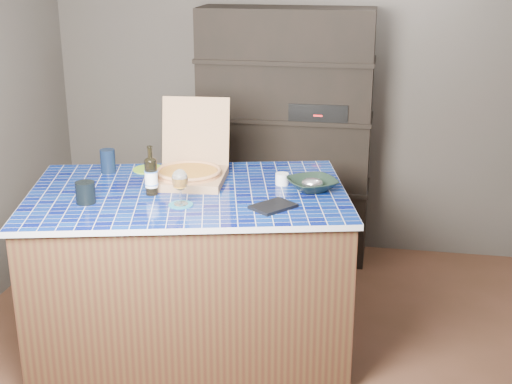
% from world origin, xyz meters
% --- Properties ---
extents(room, '(3.50, 3.50, 3.50)m').
position_xyz_m(room, '(0.00, 0.00, 1.25)').
color(room, brown).
rests_on(room, ground).
extents(shelving_unit, '(1.20, 0.41, 1.80)m').
position_xyz_m(shelving_unit, '(0.00, 1.53, 0.90)').
color(shelving_unit, black).
rests_on(shelving_unit, floor).
extents(kitchen_island, '(1.90, 1.44, 0.93)m').
position_xyz_m(kitchen_island, '(-0.33, 0.14, 0.47)').
color(kitchen_island, '#45301B').
rests_on(kitchen_island, floor).
extents(pizza_box, '(0.43, 0.51, 0.43)m').
position_xyz_m(pizza_box, '(-0.37, 0.32, 0.99)').
color(pizza_box, '#9F7B52').
rests_on(pizza_box, kitchen_island).
extents(mead_bottle, '(0.07, 0.07, 0.27)m').
position_xyz_m(mead_bottle, '(-0.51, 0.06, 1.04)').
color(mead_bottle, black).
rests_on(mead_bottle, kitchen_island).
extents(teal_trivet, '(0.13, 0.13, 0.01)m').
position_xyz_m(teal_trivet, '(-0.31, -0.08, 0.94)').
color(teal_trivet, '#196A85').
rests_on(teal_trivet, kitchen_island).
extents(wine_glass, '(0.08, 0.08, 0.19)m').
position_xyz_m(wine_glass, '(-0.31, -0.08, 1.07)').
color(wine_glass, white).
rests_on(wine_glass, teal_trivet).
extents(tumbler, '(0.10, 0.10, 0.11)m').
position_xyz_m(tumbler, '(-0.80, -0.13, 0.99)').
color(tumbler, black).
rests_on(tumbler, kitchen_island).
extents(dvd_case, '(0.25, 0.26, 0.02)m').
position_xyz_m(dvd_case, '(0.16, -0.03, 0.94)').
color(dvd_case, black).
rests_on(dvd_case, kitchen_island).
extents(bowl, '(0.36, 0.36, 0.06)m').
position_xyz_m(bowl, '(0.32, 0.28, 0.97)').
color(bowl, black).
rests_on(bowl, kitchen_island).
extents(foil_contents, '(0.12, 0.10, 0.05)m').
position_xyz_m(foil_contents, '(0.32, 0.28, 0.97)').
color(foil_contents, silver).
rests_on(foil_contents, bowl).
extents(white_jar, '(0.07, 0.07, 0.06)m').
position_xyz_m(white_jar, '(0.15, 0.35, 0.97)').
color(white_jar, white).
rests_on(white_jar, kitchen_island).
extents(navy_cup, '(0.09, 0.09, 0.14)m').
position_xyz_m(navy_cup, '(-0.88, 0.40, 1.00)').
color(navy_cup, black).
rests_on(navy_cup, kitchen_island).
extents(green_trivet, '(0.19, 0.19, 0.01)m').
position_xyz_m(green_trivet, '(-0.66, 0.49, 0.94)').
color(green_trivet, '#74AF25').
rests_on(green_trivet, kitchen_island).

